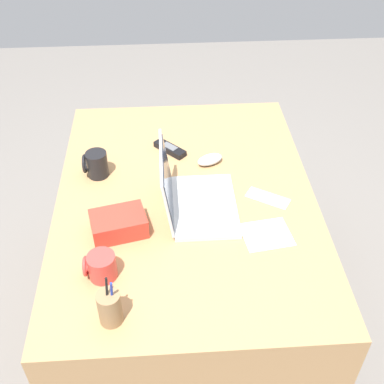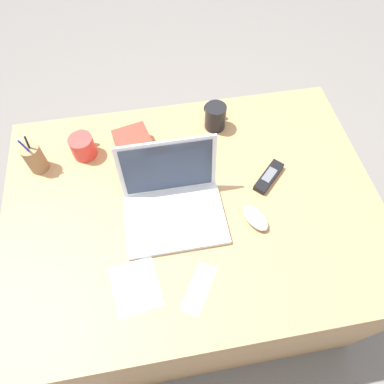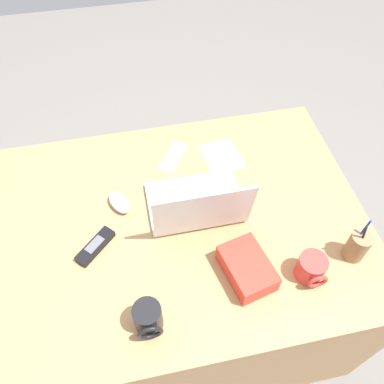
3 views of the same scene
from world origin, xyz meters
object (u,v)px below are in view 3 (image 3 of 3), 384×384
at_px(coffee_mug_tall, 311,268).
at_px(cordless_phone, 95,246).
at_px(coffee_mug_white, 148,318).
at_px(pen_holder, 357,246).
at_px(laptop, 197,205).
at_px(computer_mouse, 119,202).
at_px(snack_bag, 247,268).

relative_size(coffee_mug_tall, cordless_phone, 0.73).
xyz_separation_m(coffee_mug_white, pen_holder, (-0.68, -0.09, 0.00)).
xyz_separation_m(laptop, coffee_mug_white, (0.22, 0.36, 0.00)).
xyz_separation_m(laptop, computer_mouse, (0.26, -0.09, -0.03)).
height_order(computer_mouse, snack_bag, snack_bag).
bearing_deg(coffee_mug_tall, coffee_mug_white, 6.19).
relative_size(pen_holder, snack_bag, 0.95).
bearing_deg(computer_mouse, cordless_phone, 34.71).
relative_size(coffee_mug_white, coffee_mug_tall, 1.03).
xyz_separation_m(computer_mouse, pen_holder, (-0.72, 0.35, 0.04)).
relative_size(coffee_mug_white, snack_bag, 0.57).
bearing_deg(snack_bag, cordless_phone, -22.28).
distance_m(pen_holder, snack_bag, 0.36).
height_order(coffee_mug_white, coffee_mug_tall, coffee_mug_white).
height_order(cordless_phone, pen_holder, pen_holder).
distance_m(computer_mouse, pen_holder, 0.80).
xyz_separation_m(cordless_phone, pen_holder, (-0.81, 0.19, 0.04)).
xyz_separation_m(coffee_mug_tall, snack_bag, (0.19, -0.04, -0.01)).
relative_size(computer_mouse, cordless_phone, 0.78).
bearing_deg(snack_bag, laptop, -68.48).
relative_size(cordless_phone, pen_holder, 0.79).
xyz_separation_m(laptop, cordless_phone, (0.36, 0.07, -0.04)).
bearing_deg(laptop, coffee_mug_white, 58.51).
bearing_deg(laptop, snack_bag, 111.52).
height_order(laptop, snack_bag, laptop).
bearing_deg(pen_holder, laptop, -29.75).
distance_m(laptop, coffee_mug_white, 0.42).
distance_m(computer_mouse, coffee_mug_tall, 0.68).
distance_m(laptop, cordless_phone, 0.36).
distance_m(laptop, pen_holder, 0.53).
height_order(computer_mouse, coffee_mug_tall, coffee_mug_tall).
relative_size(computer_mouse, coffee_mug_white, 1.04).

